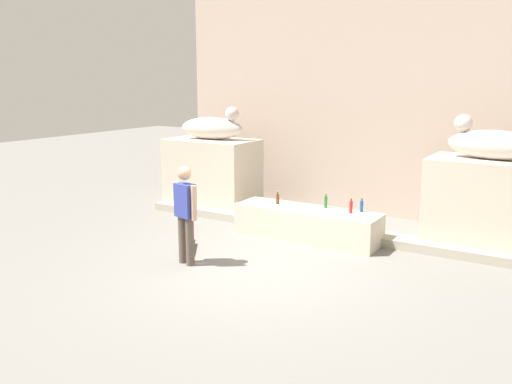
% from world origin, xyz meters
% --- Properties ---
extents(ground_plane, '(40.00, 40.00, 0.00)m').
position_xyz_m(ground_plane, '(0.00, 0.00, 0.00)').
color(ground_plane, slate).
extents(facade_wall, '(9.12, 0.60, 6.23)m').
position_xyz_m(facade_wall, '(0.00, 4.81, 3.11)').
color(facade_wall, '#C0A999').
rests_on(facade_wall, ground_plane).
extents(pedestal_left, '(2.11, 1.26, 1.67)m').
position_xyz_m(pedestal_left, '(-3.08, 3.11, 0.83)').
color(pedestal_left, beige).
rests_on(pedestal_left, ground_plane).
extents(pedestal_right, '(2.11, 1.26, 1.67)m').
position_xyz_m(pedestal_right, '(3.08, 3.11, 0.83)').
color(pedestal_right, beige).
rests_on(pedestal_right, ground_plane).
extents(statue_reclining_left, '(1.66, 0.75, 0.78)m').
position_xyz_m(statue_reclining_left, '(-3.04, 3.12, 1.95)').
color(statue_reclining_left, beige).
rests_on(statue_reclining_left, pedestal_left).
extents(statue_reclining_right, '(1.65, 0.74, 0.78)m').
position_xyz_m(statue_reclining_right, '(3.04, 3.12, 1.95)').
color(statue_reclining_right, beige).
rests_on(statue_reclining_right, pedestal_right).
extents(ledge_block, '(2.87, 0.82, 0.60)m').
position_xyz_m(ledge_block, '(0.00, 2.00, 0.30)').
color(ledge_block, beige).
rests_on(ledge_block, ground_plane).
extents(skater, '(0.53, 0.27, 1.67)m').
position_xyz_m(skater, '(-1.08, -0.37, 0.92)').
color(skater, brown).
rests_on(skater, ground_plane).
extents(skateboard, '(0.61, 0.77, 0.08)m').
position_xyz_m(skateboard, '(-1.51, 0.21, 0.06)').
color(skateboard, black).
rests_on(skateboard, ground_plane).
extents(bottle_brown, '(0.07, 0.07, 0.27)m').
position_xyz_m(bottle_brown, '(-0.68, 2.04, 0.71)').
color(bottle_brown, '#593314').
rests_on(bottle_brown, ledge_block).
extents(bottle_green, '(0.06, 0.06, 0.29)m').
position_xyz_m(bottle_green, '(0.27, 2.26, 0.72)').
color(bottle_green, '#1E722D').
rests_on(bottle_green, ledge_block).
extents(bottle_red, '(0.06, 0.06, 0.30)m').
position_xyz_m(bottle_red, '(0.85, 2.11, 0.73)').
color(bottle_red, red).
rests_on(bottle_red, ledge_block).
extents(bottle_blue, '(0.06, 0.06, 0.28)m').
position_xyz_m(bottle_blue, '(0.99, 2.31, 0.72)').
color(bottle_blue, '#194C99').
rests_on(bottle_blue, ledge_block).
extents(stair_step, '(8.27, 0.50, 0.17)m').
position_xyz_m(stair_step, '(0.00, 2.46, 0.09)').
color(stair_step, '#A9A08F').
rests_on(stair_step, ground_plane).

